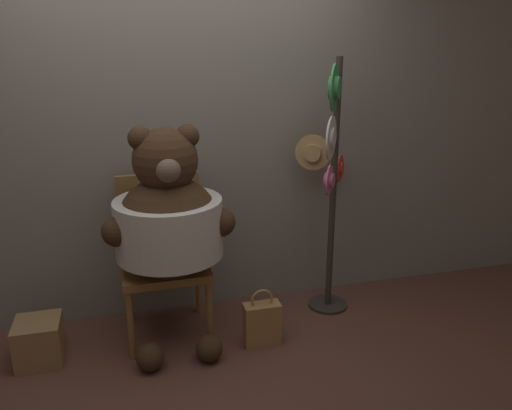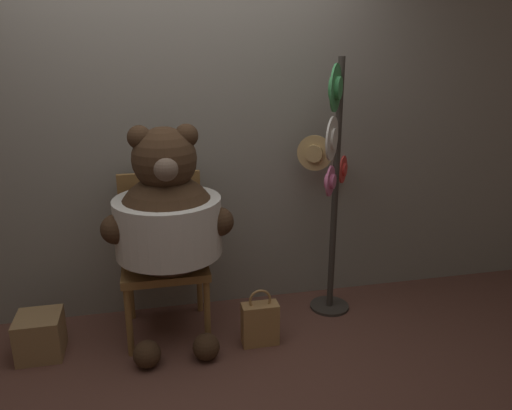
# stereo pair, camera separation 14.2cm
# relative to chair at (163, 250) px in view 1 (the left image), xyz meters

# --- Properties ---
(ground_plane) EXTENTS (14.00, 14.00, 0.00)m
(ground_plane) POSITION_rel_chair_xyz_m (0.13, -0.40, -0.56)
(ground_plane) COLOR brown
(wall_back) EXTENTS (8.00, 0.10, 2.51)m
(wall_back) POSITION_rel_chair_xyz_m (0.13, 0.29, 0.69)
(wall_back) COLOR gray
(wall_back) RESTS_ON ground_plane
(chair) EXTENTS (0.54, 0.51, 1.04)m
(chair) POSITION_rel_chair_xyz_m (0.00, 0.00, 0.00)
(chair) COLOR olive
(chair) RESTS_ON ground_plane
(teddy_bear) EXTENTS (0.79, 0.70, 1.40)m
(teddy_bear) POSITION_rel_chair_xyz_m (0.03, -0.18, 0.26)
(teddy_bear) COLOR #3D2819
(teddy_bear) RESTS_ON ground_plane
(hat_display_rack) EXTENTS (0.41, 0.49, 1.76)m
(hat_display_rack) POSITION_rel_chair_xyz_m (1.12, -0.05, 0.44)
(hat_display_rack) COLOR #332D28
(hat_display_rack) RESTS_ON ground_plane
(handbag_on_ground) EXTENTS (0.23, 0.11, 0.38)m
(handbag_on_ground) POSITION_rel_chair_xyz_m (0.57, -0.36, -0.42)
(handbag_on_ground) COLOR #A87A47
(handbag_on_ground) RESTS_ON ground_plane
(wooden_crate) EXTENTS (0.27, 0.27, 0.27)m
(wooden_crate) POSITION_rel_chair_xyz_m (-0.78, -0.19, -0.43)
(wooden_crate) COLOR #937047
(wooden_crate) RESTS_ON ground_plane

